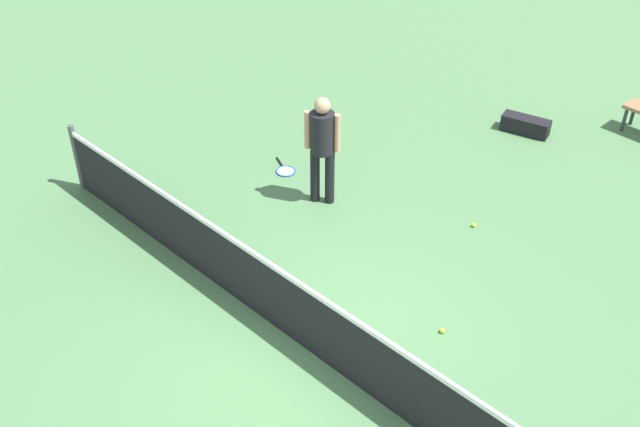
{
  "coord_description": "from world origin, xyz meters",
  "views": [
    {
      "loc": [
        -4.27,
        4.34,
        6.5
      ],
      "look_at": [
        1.07,
        -1.14,
        0.9
      ],
      "focal_mm": 42.51,
      "sensor_mm": 36.0,
      "label": 1
    }
  ],
  "objects_px": {
    "equipment_bag": "(527,126)",
    "tennis_ball_near_player": "(474,225)",
    "tennis_ball_by_net": "(442,331)",
    "player_near_side": "(322,142)",
    "tennis_racket_near_player": "(285,170)"
  },
  "relations": [
    {
      "from": "player_near_side",
      "to": "tennis_racket_near_player",
      "type": "relative_size",
      "value": 2.82
    },
    {
      "from": "tennis_ball_by_net",
      "to": "equipment_bag",
      "type": "distance_m",
      "value": 5.18
    },
    {
      "from": "player_near_side",
      "to": "tennis_ball_by_net",
      "type": "xyz_separation_m",
      "value": [
        -2.94,
        0.97,
        -0.98
      ]
    },
    {
      "from": "tennis_racket_near_player",
      "to": "player_near_side",
      "type": "bearing_deg",
      "value": 170.14
    },
    {
      "from": "player_near_side",
      "to": "tennis_ball_near_player",
      "type": "relative_size",
      "value": 25.76
    },
    {
      "from": "tennis_ball_near_player",
      "to": "tennis_ball_by_net",
      "type": "height_order",
      "value": "same"
    },
    {
      "from": "player_near_side",
      "to": "equipment_bag",
      "type": "bearing_deg",
      "value": -105.91
    },
    {
      "from": "tennis_ball_near_player",
      "to": "equipment_bag",
      "type": "distance_m",
      "value": 2.97
    },
    {
      "from": "tennis_racket_near_player",
      "to": "tennis_ball_by_net",
      "type": "height_order",
      "value": "tennis_ball_by_net"
    },
    {
      "from": "player_near_side",
      "to": "tennis_ball_near_player",
      "type": "bearing_deg",
      "value": -152.7
    },
    {
      "from": "equipment_bag",
      "to": "tennis_ball_near_player",
      "type": "bearing_deg",
      "value": 107.6
    },
    {
      "from": "tennis_ball_by_net",
      "to": "equipment_bag",
      "type": "bearing_deg",
      "value": -69.13
    },
    {
      "from": "tennis_ball_by_net",
      "to": "player_near_side",
      "type": "bearing_deg",
      "value": -18.32
    },
    {
      "from": "tennis_ball_by_net",
      "to": "equipment_bag",
      "type": "height_order",
      "value": "equipment_bag"
    },
    {
      "from": "tennis_ball_near_player",
      "to": "tennis_racket_near_player",
      "type": "bearing_deg",
      "value": 16.11
    }
  ]
}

